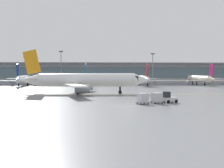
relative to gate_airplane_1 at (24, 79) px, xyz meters
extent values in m
plane|color=slate|center=(32.68, -71.51, -2.57)|extent=(400.00, 400.00, 0.00)
cube|color=yellow|center=(25.29, -45.42, -2.57)|extent=(109.87, 6.01, 0.01)
cube|color=#B2B7BC|center=(32.68, 21.91, 1.93)|extent=(177.19, 8.00, 9.00)
cube|color=slate|center=(32.68, 17.83, 2.38)|extent=(170.10, 0.16, 5.04)
cube|color=slate|center=(32.68, 20.41, 6.73)|extent=(184.28, 11.00, 0.60)
cylinder|color=white|center=(0.00, 0.33, 0.08)|extent=(2.72, 18.61, 2.58)
cone|color=white|center=(-0.09, 11.18, 0.08)|extent=(2.48, 3.12, 2.45)
cube|color=black|center=(-0.07, 9.11, 0.41)|extent=(2.03, 2.34, 0.90)
cone|color=white|center=(0.08, -11.03, 0.08)|extent=(2.23, 4.15, 2.19)
cube|color=white|center=(-6.60, -1.24, -0.63)|extent=(10.89, 5.20, 0.21)
cylinder|color=#999EA3|center=(-4.48, -0.08, -1.34)|extent=(1.62, 2.75, 1.59)
cube|color=white|center=(6.62, -1.13, -0.63)|extent=(10.88, 5.35, 0.21)
cylinder|color=#999EA3|center=(4.48, -0.01, -1.34)|extent=(1.62, 2.75, 1.59)
cube|color=navy|center=(0.08, -10.20, 3.58)|extent=(0.30, 3.48, 4.86)
cube|color=white|center=(-1.82, -9.91, 0.47)|extent=(3.81, 1.85, 0.18)
cube|color=white|center=(1.97, -9.88, 0.47)|extent=(3.81, 1.85, 0.18)
cylinder|color=black|center=(-0.05, 6.84, -1.89)|extent=(0.33, 0.33, 1.37)
cylinder|color=black|center=(-0.05, 6.84, -2.23)|extent=(0.42, 0.69, 0.68)
cylinder|color=black|center=(-1.74, -1.20, -1.89)|extent=(0.33, 0.33, 1.37)
cylinder|color=black|center=(-1.74, -1.20, -2.23)|extent=(0.42, 0.69, 0.68)
cylinder|color=black|center=(1.76, -1.17, -1.89)|extent=(0.33, 0.33, 1.37)
cylinder|color=black|center=(1.76, -1.17, -2.23)|extent=(0.42, 0.69, 0.68)
cylinder|color=silver|center=(24.77, -2.13, 0.08)|extent=(2.98, 18.64, 2.58)
cone|color=silver|center=(25.00, 8.71, 0.08)|extent=(2.52, 3.15, 2.45)
cube|color=black|center=(24.96, 6.65, 0.41)|extent=(2.06, 2.37, 0.90)
cone|color=silver|center=(24.53, -13.49, 0.08)|extent=(2.28, 4.18, 2.19)
cube|color=silver|center=(18.13, -3.51, -0.63)|extent=(10.87, 5.48, 0.21)
cylinder|color=#999EA3|center=(20.28, -2.41, -1.34)|extent=(1.65, 2.77, 1.59)
cube|color=silver|center=(31.34, -3.79, -0.63)|extent=(10.90, 5.07, 0.21)
cylinder|color=#999EA3|center=(29.24, -2.61, -1.34)|extent=(1.65, 2.77, 1.59)
cube|color=#1472B2|center=(24.55, -12.66, 3.58)|extent=(0.35, 3.49, 4.86)
cube|color=silver|center=(22.65, -12.32, 0.47)|extent=(3.84, 1.90, 0.18)
cube|color=silver|center=(26.45, -12.40, 0.47)|extent=(3.84, 1.90, 0.18)
cylinder|color=black|center=(24.91, 4.37, -1.89)|extent=(0.33, 0.33, 1.37)
cylinder|color=black|center=(24.91, 4.37, -2.23)|extent=(0.43, 0.69, 0.68)
cylinder|color=black|center=(22.99, -3.61, -1.89)|extent=(0.33, 0.33, 1.37)
cylinder|color=black|center=(22.99, -3.61, -2.23)|extent=(0.43, 0.69, 0.68)
cylinder|color=black|center=(26.48, -3.69, -1.89)|extent=(0.33, 0.33, 1.37)
cylinder|color=black|center=(26.48, -3.69, -2.23)|extent=(0.43, 0.69, 0.68)
cylinder|color=white|center=(47.06, -0.78, 0.08)|extent=(2.99, 18.59, 2.58)
cone|color=white|center=(47.30, 10.03, 0.08)|extent=(2.52, 3.14, 2.45)
cube|color=black|center=(47.26, 7.97, 0.40)|extent=(2.06, 2.36, 0.90)
cone|color=white|center=(46.81, -12.11, 0.08)|extent=(2.28, 4.17, 2.19)
cube|color=white|center=(40.44, -2.15, -0.63)|extent=(10.84, 5.47, 0.21)
cylinder|color=#999EA3|center=(42.59, -1.06, -1.35)|extent=(1.65, 2.76, 1.59)
cube|color=white|center=(53.62, -2.44, -0.63)|extent=(10.87, 5.04, 0.21)
cylinder|color=#999EA3|center=(51.52, -1.26, -1.35)|extent=(1.65, 2.76, 1.59)
cube|color=red|center=(46.83, -11.28, 3.56)|extent=(0.35, 3.48, 4.85)
cube|color=white|center=(44.94, -10.94, 0.46)|extent=(3.83, 1.90, 0.18)
cube|color=white|center=(48.73, -11.02, 0.46)|extent=(3.83, 1.90, 0.18)
cylinder|color=black|center=(47.21, 5.71, -1.89)|extent=(0.33, 0.33, 1.36)
cylinder|color=black|center=(47.21, 5.71, -2.23)|extent=(0.43, 0.69, 0.68)
cylinder|color=black|center=(45.29, -2.26, -1.89)|extent=(0.33, 0.33, 1.36)
cylinder|color=black|center=(45.29, -2.26, -2.23)|extent=(0.43, 0.69, 0.68)
cylinder|color=black|center=(48.77, -2.33, -1.89)|extent=(0.33, 0.33, 1.36)
cylinder|color=black|center=(48.77, -2.33, -2.23)|extent=(0.43, 0.69, 0.68)
cylinder|color=silver|center=(70.37, 0.06, 0.08)|extent=(4.10, 18.74, 2.58)
cone|color=silver|center=(69.48, 10.87, 0.08)|extent=(2.70, 3.29, 2.45)
cube|color=black|center=(69.65, 8.81, 0.41)|extent=(2.20, 2.48, 0.90)
cone|color=silver|center=(71.31, -11.26, 0.08)|extent=(2.53, 4.30, 2.19)
cube|color=silver|center=(63.92, -1.99, -0.63)|extent=(10.90, 4.47, 0.21)
cylinder|color=#999EA3|center=(65.94, -0.68, -1.34)|extent=(1.81, 2.86, 1.59)
cube|color=silver|center=(77.08, -0.91, -0.63)|extent=(10.80, 6.04, 0.21)
cylinder|color=#999EA3|center=(74.87, 0.05, -1.34)|extent=(1.81, 2.86, 1.59)
cube|color=#B21E66|center=(71.24, -10.43, 3.58)|extent=(0.56, 3.49, 4.86)
cube|color=silver|center=(69.33, -10.29, 0.47)|extent=(3.93, 2.13, 0.18)
cube|color=silver|center=(73.11, -9.98, 0.47)|extent=(3.93, 2.13, 0.18)
cylinder|color=black|center=(69.84, 6.55, -1.89)|extent=(0.33, 0.33, 1.37)
cylinder|color=black|center=(69.84, 6.55, -2.23)|extent=(0.47, 0.72, 0.68)
cylinder|color=black|center=(68.76, -1.59, -1.89)|extent=(0.33, 0.33, 1.37)
cylinder|color=black|center=(68.76, -1.59, -2.23)|extent=(0.47, 0.72, 0.68)
cylinder|color=black|center=(72.24, -1.31, -1.89)|extent=(0.33, 0.33, 1.37)
cylinder|color=black|center=(72.24, -1.31, -2.23)|extent=(0.47, 0.72, 0.68)
cylinder|color=white|center=(25.29, -43.42, 0.96)|extent=(24.83, 4.69, 3.43)
cone|color=white|center=(39.67, -44.16, 0.96)|extent=(4.28, 3.46, 3.26)
cube|color=black|center=(36.93, -44.02, 1.38)|extent=(3.22, 2.83, 1.20)
cone|color=white|center=(10.23, -42.64, 0.96)|extent=(5.63, 3.19, 2.91)
cube|color=white|center=(23.73, -34.55, 0.01)|extent=(7.64, 14.40, 0.28)
cylinder|color=#999EA3|center=(25.10, -37.45, -0.94)|extent=(3.73, 2.30, 2.12)
cube|color=white|center=(22.83, -52.07, 0.01)|extent=(6.34, 14.48, 0.28)
cylinder|color=#999EA3|center=(24.48, -49.33, -0.94)|extent=(3.73, 2.30, 2.12)
cube|color=orange|center=(11.33, -42.70, 5.59)|extent=(4.63, 0.60, 6.45)
cube|color=white|center=(11.86, -40.20, 1.47)|extent=(2.68, 5.16, 0.24)
cube|color=white|center=(11.60, -45.24, 1.47)|extent=(2.68, 5.16, 0.24)
cylinder|color=black|center=(33.92, -43.86, -1.67)|extent=(0.44, 0.44, 1.81)
cylinder|color=black|center=(33.92, -43.86, -2.12)|extent=(0.93, 0.60, 0.91)
cylinder|color=black|center=(23.40, -41.00, -1.67)|extent=(0.44, 0.44, 1.81)
cylinder|color=black|center=(23.40, -41.00, -2.12)|extent=(0.93, 0.60, 0.91)
cylinder|color=black|center=(23.16, -45.63, -1.67)|extent=(0.44, 0.44, 1.81)
cylinder|color=black|center=(23.16, -45.63, -2.12)|extent=(0.93, 0.60, 0.91)
cube|color=silver|center=(41.14, -66.76, -1.92)|extent=(2.92, 2.18, 0.70)
cube|color=#1E2328|center=(40.43, -67.01, -1.02)|extent=(1.26, 1.47, 1.10)
cylinder|color=black|center=(41.71, -65.82, -2.27)|extent=(0.64, 0.41, 0.60)
cylinder|color=black|center=(42.17, -67.14, -2.27)|extent=(0.64, 0.41, 0.60)
cylinder|color=black|center=(40.10, -66.38, -2.27)|extent=(0.64, 0.41, 0.60)
cylinder|color=black|center=(40.57, -67.70, -2.27)|extent=(0.64, 0.41, 0.60)
cube|color=#595B60|center=(38.42, -67.72, -2.29)|extent=(2.51, 2.21, 0.12)
cube|color=silver|center=(38.42, -67.72, -1.43)|extent=(2.01, 1.95, 1.60)
cylinder|color=black|center=(38.89, -66.81, -2.46)|extent=(0.24, 0.17, 0.22)
cylinder|color=black|center=(39.36, -68.13, -2.46)|extent=(0.24, 0.17, 0.22)
cylinder|color=black|center=(37.48, -67.30, -2.46)|extent=(0.24, 0.17, 0.22)
cylinder|color=black|center=(37.94, -68.63, -2.46)|extent=(0.24, 0.17, 0.22)
cube|color=#595B60|center=(35.70, -68.67, -2.29)|extent=(2.51, 2.21, 0.12)
cube|color=silver|center=(35.70, -68.67, -1.43)|extent=(2.01, 1.95, 1.60)
cylinder|color=black|center=(36.17, -67.76, -2.46)|extent=(0.24, 0.17, 0.22)
cylinder|color=black|center=(36.64, -69.08, -2.46)|extent=(0.24, 0.17, 0.22)
cylinder|color=black|center=(34.76, -68.26, -2.46)|extent=(0.24, 0.17, 0.22)
cylinder|color=black|center=(35.22, -69.58, -2.46)|extent=(0.24, 0.17, 0.22)
cylinder|color=gray|center=(13.23, 13.15, 4.44)|extent=(0.36, 0.36, 14.03)
cube|color=#3F3F42|center=(13.23, 13.15, 11.70)|extent=(1.80, 0.30, 0.50)
cylinder|color=gray|center=(53.61, 12.27, 3.96)|extent=(0.36, 0.36, 13.06)
cube|color=#3F3F42|center=(53.61, 12.27, 10.73)|extent=(1.80, 0.30, 0.50)
camera|label=1|loc=(26.67, -122.69, 3.41)|focal=49.39mm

